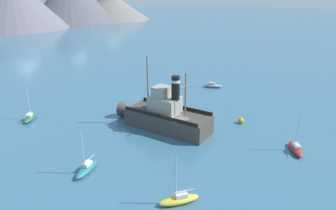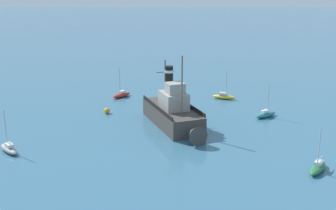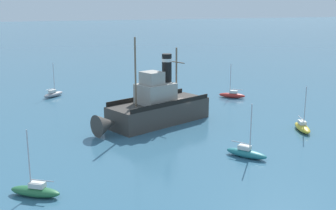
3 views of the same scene
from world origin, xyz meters
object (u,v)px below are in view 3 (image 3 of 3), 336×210
at_px(sailboat_green, 35,191).
at_px(mooring_buoy, 169,98).
at_px(sailboat_yellow, 302,127).
at_px(sailboat_teal, 246,153).
at_px(sailboat_red, 232,95).
at_px(sailboat_grey, 53,94).
at_px(old_tugboat, 155,108).

distance_m(sailboat_green, mooring_buoy, 31.18).
relative_size(sailboat_yellow, sailboat_teal, 1.00).
bearing_deg(sailboat_red, sailboat_yellow, 176.04).
height_order(sailboat_teal, sailboat_green, same).
height_order(sailboat_grey, mooring_buoy, sailboat_grey).
bearing_deg(sailboat_grey, mooring_buoy, -121.42).
distance_m(sailboat_teal, sailboat_green, 18.11).
height_order(sailboat_yellow, sailboat_green, same).
relative_size(sailboat_teal, sailboat_red, 1.00).
bearing_deg(old_tugboat, mooring_buoy, -29.94).
xyz_separation_m(old_tugboat, sailboat_yellow, (-8.44, -13.76, -1.40)).
xyz_separation_m(sailboat_yellow, sailboat_teal, (-4.68, 9.85, 0.00)).
bearing_deg(sailboat_yellow, sailboat_red, -3.96).
relative_size(old_tugboat, sailboat_red, 2.99).
bearing_deg(sailboat_red, sailboat_teal, 153.07).
xyz_separation_m(sailboat_teal, sailboat_green, (-1.25, 18.07, 0.00)).
bearing_deg(sailboat_yellow, sailboat_green, 102.00).
bearing_deg(sailboat_green, old_tugboat, -44.55).
xyz_separation_m(sailboat_grey, mooring_buoy, (-8.98, -14.70, 0.00)).
height_order(sailboat_grey, sailboat_green, same).
height_order(sailboat_teal, sailboat_red, same).
height_order(old_tugboat, sailboat_teal, old_tugboat).
distance_m(old_tugboat, sailboat_grey, 20.85).
relative_size(sailboat_red, mooring_buoy, 5.73).
xyz_separation_m(sailboat_yellow, mooring_buoy, (18.17, 8.16, 0.00)).
distance_m(old_tugboat, mooring_buoy, 11.32).
bearing_deg(old_tugboat, sailboat_yellow, -121.53).
distance_m(sailboat_yellow, sailboat_red, 17.08).
xyz_separation_m(sailboat_green, mooring_buoy, (24.11, -19.76, 0.00)).
bearing_deg(sailboat_green, sailboat_grey, -8.70).
bearing_deg(sailboat_green, sailboat_yellow, -78.00).
height_order(old_tugboat, mooring_buoy, old_tugboat).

